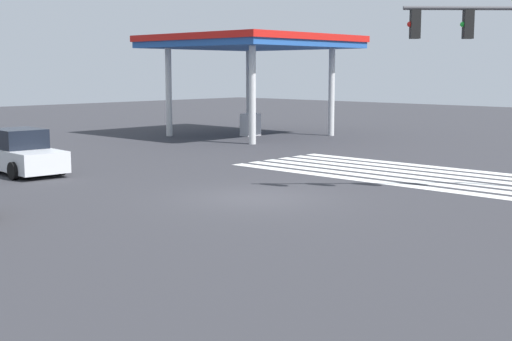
% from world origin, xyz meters
% --- Properties ---
extents(ground_plane, '(113.53, 113.53, 0.00)m').
position_xyz_m(ground_plane, '(0.00, 0.00, 0.00)').
color(ground_plane, '#333338').
extents(crosswalk_markings, '(11.91, 5.35, 0.01)m').
position_xyz_m(crosswalk_markings, '(0.00, -7.54, 0.00)').
color(crosswalk_markings, silver).
rests_on(crosswalk_markings, ground_plane).
extents(car_2, '(4.61, 2.28, 1.66)m').
position_xyz_m(car_2, '(10.01, 2.24, 0.74)').
color(car_2, silver).
rests_on(car_2, ground_plane).
extents(gas_station_canopy, '(9.81, 9.81, 5.80)m').
position_xyz_m(gas_station_canopy, '(14.36, -14.76, 5.27)').
color(gas_station_canopy, '#23519E').
rests_on(gas_station_canopy, ground_plane).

